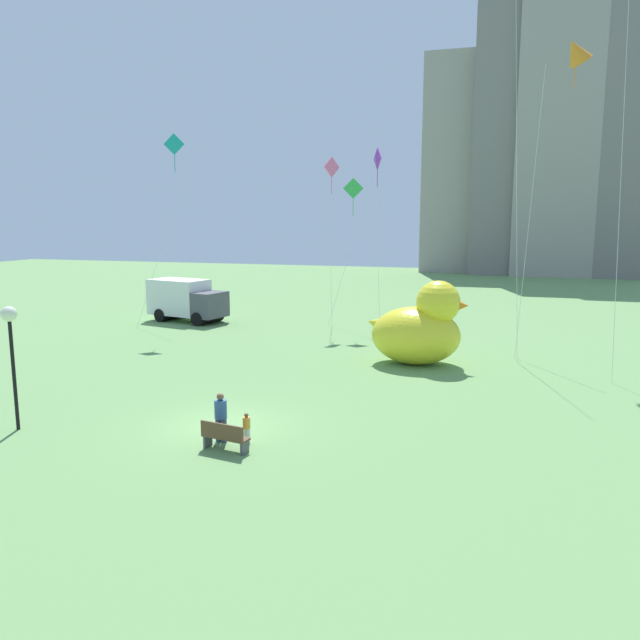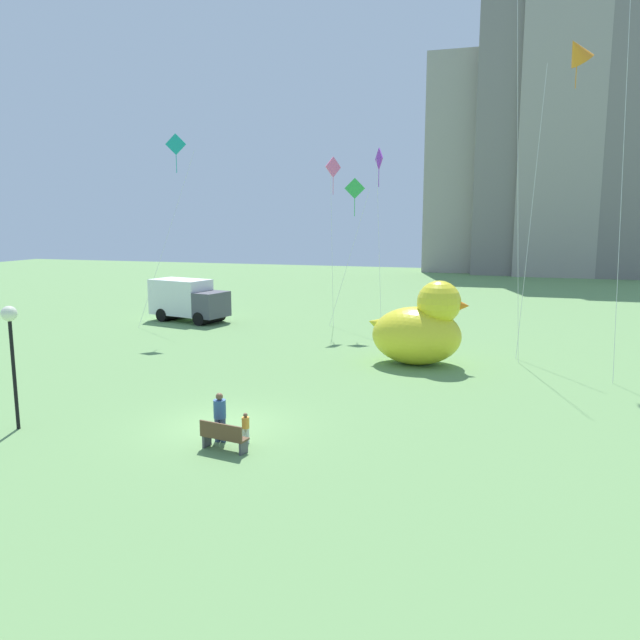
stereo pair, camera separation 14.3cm
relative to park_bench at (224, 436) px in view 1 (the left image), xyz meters
The scene contains 13 objects.
ground_plane 2.35m from the park_bench, 116.05° to the left, with size 140.00×140.00×0.00m, color #689555.
park_bench is the anchor object (origin of this frame).
person_adult 0.91m from the park_bench, 122.44° to the left, with size 0.39×0.39×1.59m.
person_child 0.92m from the park_bench, 66.10° to the left, with size 0.24×0.24×0.97m.
giant_inflatable_duck 13.74m from the park_bench, 72.62° to the left, with size 4.94×3.17×4.09m.
lamppost 7.99m from the park_bench, behind, with size 0.51×0.51×4.17m.
box_truck 24.74m from the park_bench, 121.49° to the left, with size 5.81×3.47×2.85m.
city_skyline 70.81m from the park_bench, 76.86° to the left, with size 44.93×12.12×36.59m.
kite_orange 24.55m from the park_bench, 57.80° to the left, with size 3.02×3.33×15.58m.
kite_green 23.14m from the park_bench, 93.63° to the left, with size 2.40×1.96×9.45m.
kite_pink 24.02m from the park_bench, 97.36° to the left, with size 0.73×1.11×10.80m.
kite_teal 24.05m from the park_bench, 122.99° to the left, with size 3.63×3.37×12.06m.
kite_purple 23.72m from the park_bench, 89.58° to the left, with size 0.71×1.12×11.21m.
Camera 1 is at (8.93, -18.26, 6.98)m, focal length 34.55 mm.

